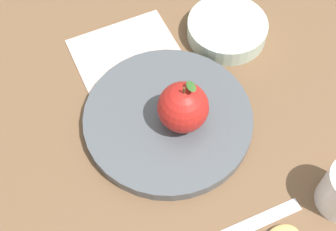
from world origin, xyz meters
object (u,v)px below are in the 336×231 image
Objects in this scene: dinner_plate at (168,118)px; side_bowl at (227,28)px; linen_napkin at (126,51)px; apple at (183,107)px.

side_bowl reaches higher than dinner_plate.
linen_napkin is (-0.01, 0.15, -0.01)m from dinner_plate.
apple is 0.64× the size of side_bowl.
apple reaches higher than dinner_plate.
apple is 0.20m from side_bowl.
dinner_plate is at bearing -145.06° from side_bowl.
apple reaches higher than linen_napkin.
dinner_plate is 0.05m from apple.
dinner_plate is 1.88× the size of side_bowl.
side_bowl is 0.18m from linen_napkin.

